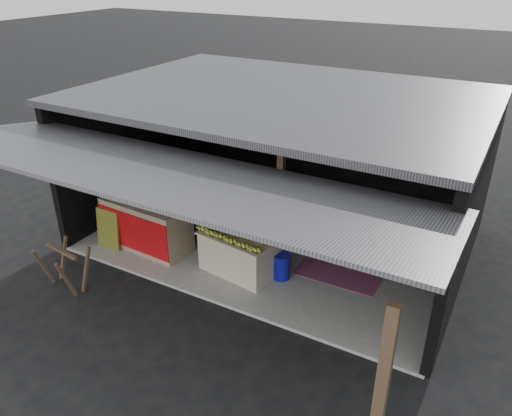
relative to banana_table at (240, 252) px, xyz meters
The scene contains 13 objects.
ground 1.09m from the banana_table, 87.76° to the right, with size 80.00×80.00×0.00m, color black.
concrete_slab 1.56m from the banana_table, 88.53° to the left, with size 7.00×5.00×0.06m, color gray.
shophouse 2.47m from the banana_table, 88.75° to the left, with size 7.40×7.29×3.02m.
banana_table is the anchor object (origin of this frame).
banana_pile 0.45m from the banana_table, 131.19° to the right, with size 1.27×0.76×0.15m, color yellow, non-canonical shape.
white_crate 1.11m from the banana_table, 85.13° to the left, with size 1.02×0.72×1.11m.
neighbor_stall 2.04m from the banana_table, behind, with size 1.77×0.86×1.79m.
green_signboard 2.73m from the banana_table, 168.31° to the right, with size 0.54×0.04×0.81m, color black.
sawhorse 3.04m from the banana_table, 142.10° to the right, with size 0.80×0.77×0.78m.
water_barrel 0.79m from the banana_table, 12.18° to the left, with size 0.31×0.31×0.45m, color #0C0F8E.
plastic_chair 2.29m from the banana_table, 34.32° to the left, with size 0.47×0.47×0.90m.
magenta_rug 1.87m from the banana_table, 28.44° to the left, with size 1.50×1.00×0.01m, color maroon.
picture_frames 4.18m from the banana_table, 91.88° to the left, with size 1.62×0.04×0.46m.
Camera 1 is at (3.95, -5.55, 5.21)m, focal length 35.00 mm.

